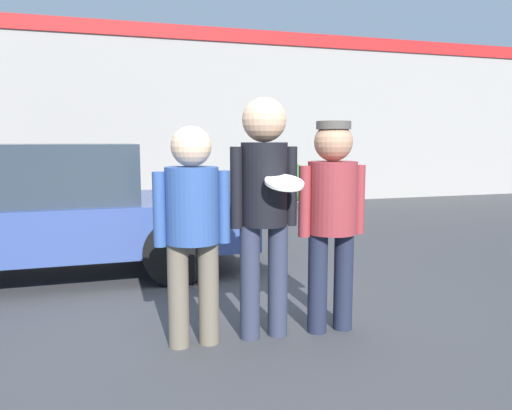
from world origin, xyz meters
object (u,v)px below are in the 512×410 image
object	(u,v)px
person_right	(332,207)
parked_car_near	(26,210)
person_middle_with_frisbee	(264,196)
shrub	(284,183)
person_left	(192,218)

from	to	relation	value
person_right	parked_car_near	xyz separation A→B (m)	(-2.46, 2.43, -0.24)
person_middle_with_frisbee	shrub	bearing A→B (deg)	68.46
person_right	shrub	world-z (taller)	person_right
person_left	parked_car_near	distance (m)	2.77
parked_car_near	shrub	distance (m)	6.67
shrub	person_right	bearing A→B (deg)	-107.64
person_left	shrub	xyz separation A→B (m)	(3.33, 7.08, -0.40)
person_right	shrub	xyz separation A→B (m)	(2.26, 7.12, -0.44)
parked_car_near	shrub	bearing A→B (deg)	44.81
person_left	person_middle_with_frisbee	xyz separation A→B (m)	(0.53, -0.01, 0.14)
person_left	parked_car_near	size ratio (longest dim) A/B	0.33
person_middle_with_frisbee	person_right	world-z (taller)	person_middle_with_frisbee
person_left	shrub	bearing A→B (deg)	64.80
person_middle_with_frisbee	parked_car_near	xyz separation A→B (m)	(-1.93, 2.39, -0.34)
person_left	person_middle_with_frisbee	world-z (taller)	person_middle_with_frisbee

